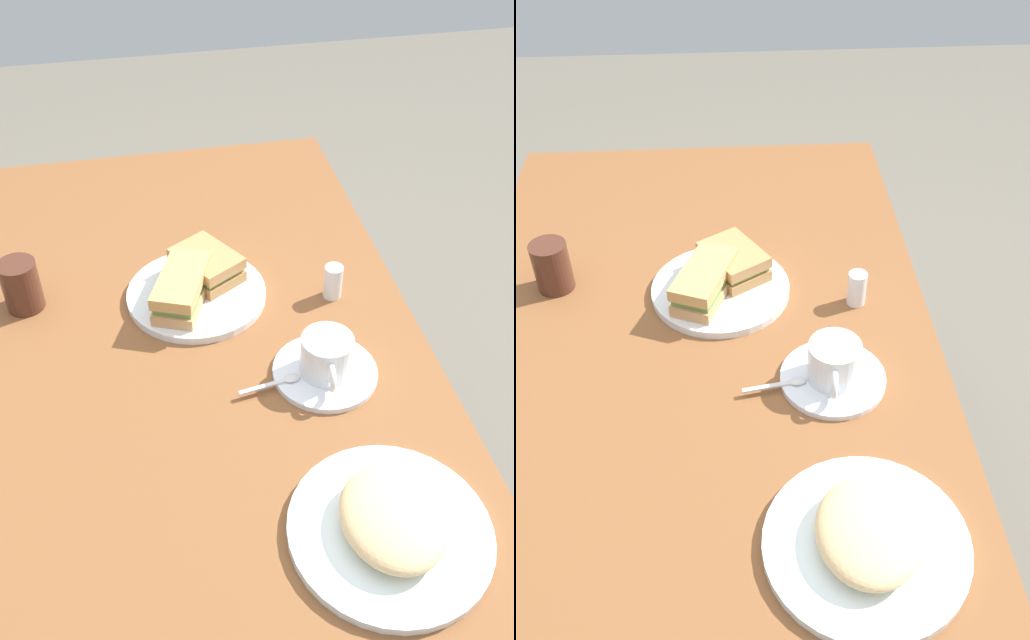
{
  "view_description": "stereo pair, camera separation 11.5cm",
  "coord_description": "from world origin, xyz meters",
  "views": [
    {
      "loc": [
        0.86,
        -0.05,
        1.51
      ],
      "look_at": [
        0.02,
        0.12,
        0.74
      ],
      "focal_mm": 40.08,
      "sensor_mm": 36.0,
      "label": 1
    },
    {
      "loc": [
        0.87,
        0.07,
        1.51
      ],
      "look_at": [
        0.02,
        0.12,
        0.74
      ],
      "focal_mm": 40.08,
      "sensor_mm": 36.0,
      "label": 2
    }
  ],
  "objects": [
    {
      "name": "side_food_pile",
      "position": [
        0.41,
        0.21,
        0.74
      ],
      "size": [
        0.15,
        0.13,
        0.04
      ],
      "primitive_type": "ellipsoid",
      "color": "#E9C386",
      "rests_on": "side_plate"
    },
    {
      "name": "drinking_glass",
      "position": [
        -0.13,
        -0.25,
        0.75
      ],
      "size": [
        0.06,
        0.06,
        0.09
      ],
      "primitive_type": "cylinder",
      "color": "#4D291E",
      "rests_on": "dining_table"
    },
    {
      "name": "spoon",
      "position": [
        0.14,
        0.13,
        0.72
      ],
      "size": [
        0.03,
        0.1,
        0.01
      ],
      "color": "silver",
      "rests_on": "coffee_saucer"
    },
    {
      "name": "ground_plane",
      "position": [
        0.0,
        0.0,
        0.0
      ],
      "size": [
        6.0,
        6.0,
        0.0
      ],
      "primitive_type": "plane",
      "color": "#6A6457"
    },
    {
      "name": "sandwich_plate",
      "position": [
        -0.09,
        0.04,
        0.71
      ],
      "size": [
        0.24,
        0.24,
        0.01
      ],
      "primitive_type": "cylinder",
      "color": "white",
      "rests_on": "dining_table"
    },
    {
      "name": "coffee_saucer",
      "position": [
        0.13,
        0.21,
        0.71
      ],
      "size": [
        0.16,
        0.16,
        0.01
      ],
      "primitive_type": "cylinder",
      "color": "white",
      "rests_on": "dining_table"
    },
    {
      "name": "side_plate",
      "position": [
        0.41,
        0.21,
        0.71
      ],
      "size": [
        0.26,
        0.26,
        0.01
      ],
      "primitive_type": "cylinder",
      "color": "white",
      "rests_on": "dining_table"
    },
    {
      "name": "coffee_cup",
      "position": [
        0.13,
        0.21,
        0.75
      ],
      "size": [
        0.11,
        0.08,
        0.07
      ],
      "color": "white",
      "rests_on": "coffee_saucer"
    },
    {
      "name": "sandwich_back",
      "position": [
        -0.13,
        0.06,
        0.74
      ],
      "size": [
        0.14,
        0.13,
        0.05
      ],
      "color": "#B17D47",
      "rests_on": "sandwich_plate"
    },
    {
      "name": "salt_shaker",
      "position": [
        -0.05,
        0.27,
        0.74
      ],
      "size": [
        0.03,
        0.03,
        0.06
      ],
      "primitive_type": "cylinder",
      "color": "silver",
      "rests_on": "dining_table"
    },
    {
      "name": "sandwich_front",
      "position": [
        -0.07,
        0.01,
        0.75
      ],
      "size": [
        0.16,
        0.12,
        0.06
      ],
      "color": "tan",
      "rests_on": "sandwich_plate"
    },
    {
      "name": "dining_table",
      "position": [
        0.0,
        0.0,
        0.63
      ],
      "size": [
        1.24,
        0.78,
        0.71
      ],
      "color": "brown",
      "rests_on": "ground_plane"
    }
  ]
}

